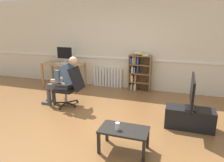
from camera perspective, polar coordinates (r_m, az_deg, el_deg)
ground_plane at (r=4.31m, az=-5.57°, el=-11.78°), size 18.00×18.00×0.00m
back_wall at (r=6.36m, az=3.88°, el=9.98°), size 12.00×0.13×2.70m
computer_desk at (r=6.75m, az=-13.12°, el=3.94°), size 1.31×0.63×0.76m
imac_monitor at (r=6.74m, az=-12.85°, el=7.39°), size 0.56×0.14×0.51m
keyboard at (r=6.61m, az=-13.80°, el=4.68°), size 0.37×0.12×0.02m
computer_mouse at (r=6.48m, az=-11.53°, el=4.65°), size 0.06×0.10×0.03m
bookshelf at (r=6.20m, az=7.21°, el=2.34°), size 0.65×0.29×1.15m
radiator at (r=6.61m, az=-1.21°, el=1.02°), size 0.95×0.08×0.61m
office_chair at (r=5.10m, az=-11.29°, el=-1.18°), size 0.76×0.61×0.99m
person_seated at (r=5.15m, az=-13.11°, el=0.34°), size 0.98×0.40×1.23m
tv_stand at (r=4.35m, az=20.45°, el=-9.54°), size 0.91×0.37×0.41m
tv_screen at (r=4.16m, az=21.17°, el=-2.90°), size 0.21×0.93×0.62m
coffee_table at (r=3.37m, az=3.28°, el=-13.79°), size 0.77×0.44×0.38m
drinking_glass at (r=3.29m, az=1.51°, el=-12.28°), size 0.07×0.07×0.12m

